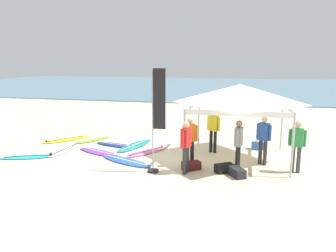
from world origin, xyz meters
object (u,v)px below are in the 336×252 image
at_px(surfboard_navy, 116,145).
at_px(person_orange, 190,138).
at_px(person_red, 186,144).
at_px(cooler_box, 258,145).
at_px(surfboard_white, 64,150).
at_px(surfboard_yellow, 66,140).
at_px(surfboard_teal, 135,145).
at_px(surfboard_blue, 126,161).
at_px(surfboard_pink, 147,152).
at_px(gear_bag_on_sand, 191,166).
at_px(person_blue, 264,137).
at_px(surfboard_lime, 93,140).
at_px(canopy_tent, 240,94).
at_px(surfboard_purple, 99,152).
at_px(banner_flag, 156,125).
at_px(surfboard_cyan, 28,157).
at_px(person_yellow, 213,128).
at_px(person_grey, 238,142).
at_px(gear_bag_by_pole, 237,172).
at_px(gear_bag_near_tent, 224,168).
at_px(person_green, 297,143).

distance_m(surfboard_navy, person_orange, 4.12).
height_order(person_red, cooler_box, person_red).
relative_size(surfboard_white, surfboard_yellow, 0.98).
distance_m(surfboard_teal, surfboard_white, 2.89).
xyz_separation_m(surfboard_blue, surfboard_pink, (0.36, 1.32, 0.00)).
relative_size(surfboard_navy, gear_bag_on_sand, 3.43).
xyz_separation_m(person_blue, person_red, (-2.44, -1.49, 0.00)).
bearing_deg(surfboard_navy, cooler_box, 8.14).
xyz_separation_m(surfboard_lime, surfboard_navy, (1.38, -0.65, -0.00)).
bearing_deg(canopy_tent, surfboard_purple, -174.48).
distance_m(surfboard_white, banner_flag, 4.81).
bearing_deg(surfboard_blue, surfboard_cyan, -174.41).
height_order(surfboard_yellow, person_yellow, person_yellow).
height_order(person_orange, person_grey, same).
bearing_deg(surfboard_yellow, surfboard_lime, 11.96).
bearing_deg(surfboard_purple, surfboard_cyan, -152.16).
xyz_separation_m(surfboard_blue, person_blue, (4.73, 0.81, 0.95)).
height_order(surfboard_cyan, banner_flag, banner_flag).
xyz_separation_m(surfboard_yellow, gear_bag_on_sand, (6.23, -2.71, 0.10)).
distance_m(surfboard_purple, gear_bag_by_pole, 5.57).
bearing_deg(surfboard_purple, gear_bag_near_tent, -13.25).
bearing_deg(person_grey, surfboard_lime, 156.66).
xyz_separation_m(surfboard_purple, person_yellow, (4.35, 1.12, 0.95)).
height_order(surfboard_blue, cooler_box, cooler_box).
height_order(person_orange, gear_bag_near_tent, person_orange).
bearing_deg(surfboard_yellow, canopy_tent, -7.75).
bearing_deg(surfboard_blue, person_orange, 0.87).
bearing_deg(gear_bag_on_sand, surfboard_purple, 163.44).
distance_m(surfboard_yellow, banner_flag, 6.28).
height_order(surfboard_blue, person_green, person_green).
bearing_deg(person_red, surfboard_purple, 157.75).
height_order(surfboard_yellow, gear_bag_by_pole, gear_bag_by_pole).
height_order(surfboard_lime, surfboard_yellow, same).
relative_size(surfboard_teal, surfboard_yellow, 1.21).
bearing_deg(surfboard_pink, surfboard_blue, -105.41).
xyz_separation_m(person_blue, person_green, (1.00, -0.61, 0.00)).
bearing_deg(surfboard_teal, surfboard_navy, -170.44).
distance_m(surfboard_pink, person_blue, 4.50).
xyz_separation_m(person_blue, person_yellow, (-1.84, 1.15, 0.00)).
distance_m(surfboard_white, surfboard_blue, 3.03).
height_order(surfboard_lime, gear_bag_by_pole, gear_bag_by_pole).
relative_size(surfboard_yellow, gear_bag_on_sand, 3.46).
relative_size(surfboard_lime, person_orange, 1.05).
distance_m(surfboard_teal, person_red, 4.03).
height_order(person_green, banner_flag, banner_flag).
bearing_deg(person_red, surfboard_cyan, 176.99).
height_order(canopy_tent, surfboard_navy, canopy_tent).
distance_m(surfboard_white, person_red, 5.50).
relative_size(surfboard_pink, person_red, 1.21).
distance_m(surfboard_lime, surfboard_pink, 3.23).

